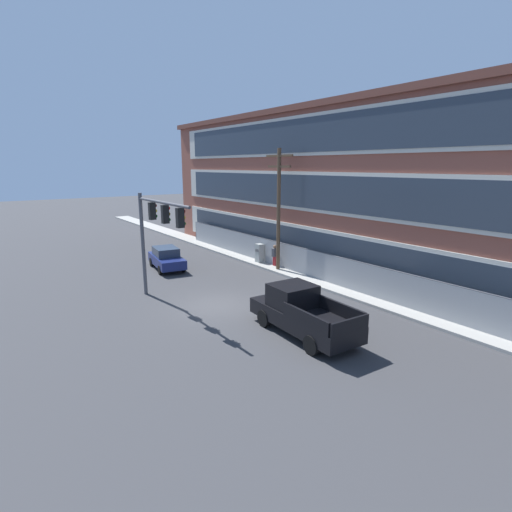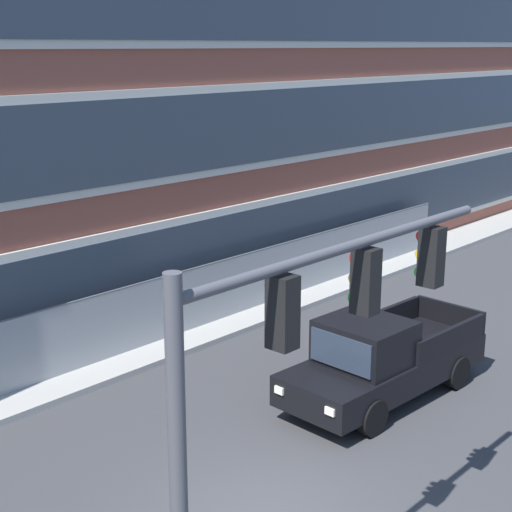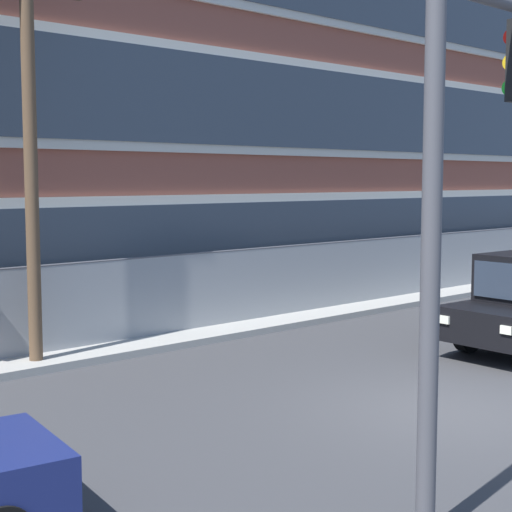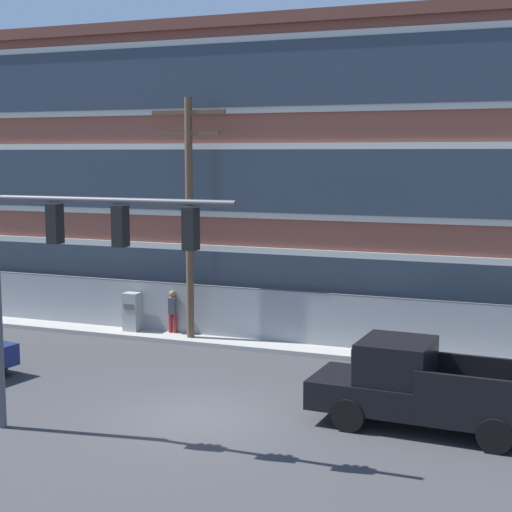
{
  "view_description": "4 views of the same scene",
  "coord_description": "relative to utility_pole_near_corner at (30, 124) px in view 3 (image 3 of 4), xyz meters",
  "views": [
    {
      "loc": [
        17.66,
        -10.01,
        7.3
      ],
      "look_at": [
        -0.64,
        3.05,
        2.18
      ],
      "focal_mm": 28.0,
      "sensor_mm": 36.0,
      "label": 1
    },
    {
      "loc": [
        -8.99,
        -8.0,
        8.0
      ],
      "look_at": [
        3.56,
        3.48,
        3.41
      ],
      "focal_mm": 55.0,
      "sensor_mm": 36.0,
      "label": 2
    },
    {
      "loc": [
        -10.51,
        -6.9,
        3.66
      ],
      "look_at": [
        0.38,
        5.1,
        2.07
      ],
      "focal_mm": 55.0,
      "sensor_mm": 36.0,
      "label": 3
    },
    {
      "loc": [
        8.19,
        -17.12,
        6.55
      ],
      "look_at": [
        -0.05,
        4.19,
        3.54
      ],
      "focal_mm": 55.0,
      "sensor_mm": 36.0,
      "label": 4
    }
  ],
  "objects": [
    {
      "name": "chain_link_fence",
      "position": [
        4.16,
        0.52,
        -3.71
      ],
      "size": [
        35.29,
        0.06,
        1.95
      ],
      "color": "gray",
      "rests_on": "ground"
    },
    {
      "name": "sidewalk_building_side",
      "position": [
        3.61,
        0.34,
        -4.63
      ],
      "size": [
        80.0,
        1.83,
        0.16
      ],
      "primitive_type": "cube",
      "color": "#9E9B93",
      "rests_on": "ground"
    },
    {
      "name": "brick_mill_building",
      "position": [
        9.89,
        5.22,
        0.92
      ],
      "size": [
        55.53,
        8.53,
        11.23
      ],
      "color": "brown",
      "rests_on": "ground"
    },
    {
      "name": "ground_plane",
      "position": [
        3.61,
        -7.07,
        -4.71
      ],
      "size": [
        160.0,
        160.0,
        0.0
      ],
      "primitive_type": "plane",
      "color": "#38383A"
    },
    {
      "name": "utility_pole_near_corner",
      "position": [
        0.0,
        0.0,
        0.0
      ],
      "size": [
        2.7,
        0.26,
        8.42
      ],
      "color": "brown",
      "rests_on": "ground"
    }
  ]
}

